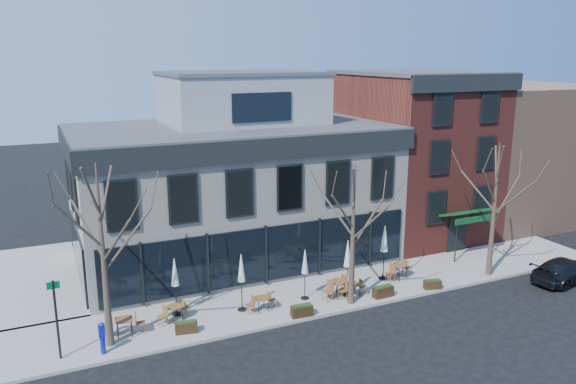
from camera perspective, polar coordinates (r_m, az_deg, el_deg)
name	(u,v)px	position (r m, az deg, el deg)	size (l,w,h in m)	color
ground	(266,287)	(30.75, -2.29, -9.63)	(120.00, 120.00, 0.00)	black
sidewalk_front	(338,290)	(30.26, 5.08, -9.93)	(33.50, 4.70, 0.15)	gray
sidewalk_side	(36,280)	(34.35, -24.20, -8.19)	(4.50, 12.00, 0.15)	gray
corner_building	(234,183)	(33.83, -5.52, 0.92)	(18.39, 10.39, 11.10)	silver
red_brick_building	(412,153)	(39.63, 12.46, 3.90)	(8.20, 11.78, 11.18)	maroon
bg_building	(508,150)	(47.09, 21.47, 4.01)	(12.00, 12.00, 10.00)	#8C664C
tree_corner	(103,254)	(24.36, -18.25, -6.02)	(3.93, 3.98, 7.92)	#382B21
tree_mid	(353,233)	(27.42, 6.63, -4.20)	(3.50, 3.55, 7.04)	#382B21
tree_right	(494,208)	(32.79, 20.24, -1.56)	(3.72, 3.77, 7.48)	#382B21
sign_pole	(56,315)	(24.79, -22.48, -11.47)	(0.50, 0.10, 3.40)	black
parked_sedan	(566,270)	(34.78, 26.42, -7.12)	(1.85, 4.56, 1.32)	black
call_box	(102,337)	(25.06, -18.35, -13.78)	(0.29, 0.29, 1.44)	#0C1DA8
cafe_set_0	(124,325)	(26.34, -16.28, -12.85)	(1.87, 0.81, 0.97)	brown
cafe_set_1	(174,312)	(27.15, -11.49, -11.82)	(1.72, 0.99, 0.89)	brown
cafe_set_2	(261,302)	(27.62, -2.72, -11.13)	(1.62, 0.68, 0.85)	brown
cafe_set_3	(337,287)	(29.18, 5.02, -9.57)	(1.99, 1.09, 1.02)	brown
cafe_set_4	(353,288)	(29.28, 6.62, -9.70)	(1.63, 0.66, 0.86)	brown
cafe_set_5	(399,270)	(31.85, 11.18, -7.77)	(1.91, 0.90, 0.98)	brown
umbrella_0	(175,275)	(27.10, -11.42, -8.29)	(0.46, 0.46, 2.84)	black
umbrella_1	(241,271)	(27.12, -4.76, -8.00)	(0.46, 0.46, 2.86)	black
umbrella_2	(305,264)	(28.32, 1.74, -7.36)	(0.42, 0.42, 2.63)	black
umbrella_3	(348,257)	(28.94, 6.08, -6.54)	(0.46, 0.46, 2.90)	black
umbrella_4	(384,241)	(31.09, 9.77, -4.98)	(0.49, 0.49, 3.08)	black
planter_0	(186,327)	(26.08, -10.31, -13.34)	(1.03, 0.55, 0.54)	#301E10
planter_1	(302,311)	(27.12, 1.42, -11.95)	(1.07, 0.50, 0.58)	black
planter_2	(383,291)	(29.50, 9.63, -9.92)	(1.09, 0.46, 0.60)	#311E10
planter_3	(432,284)	(31.01, 14.47, -9.06)	(0.98, 0.59, 0.52)	#322310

